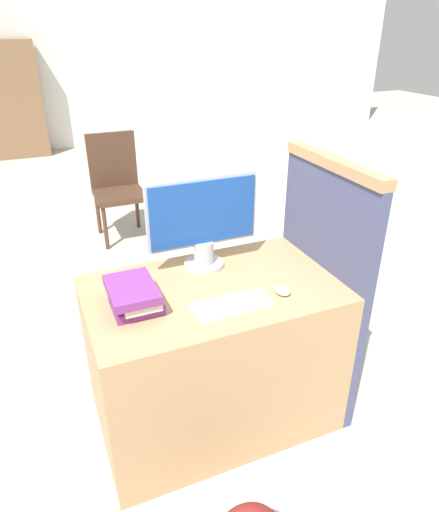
% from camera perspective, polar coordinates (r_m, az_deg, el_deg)
% --- Properties ---
extents(ground_plane, '(20.00, 20.00, 0.00)m').
position_cam_1_polar(ground_plane, '(2.33, 2.84, -24.74)').
color(ground_plane, '#BCB7A8').
extents(wall_back, '(12.00, 0.06, 2.80)m').
position_cam_1_polar(wall_back, '(7.83, -19.62, 22.62)').
color(wall_back, white).
rests_on(wall_back, ground_plane).
extents(desk, '(1.13, 0.70, 0.77)m').
position_cam_1_polar(desk, '(2.28, -0.81, -12.29)').
color(desk, tan).
rests_on(desk, ground_plane).
extents(carrel_divider, '(0.07, 0.70, 1.30)m').
position_cam_1_polar(carrel_divider, '(2.36, 12.55, -3.31)').
color(carrel_divider, '#474C70').
rests_on(carrel_divider, ground_plane).
extents(monitor, '(0.54, 0.19, 0.45)m').
position_cam_1_polar(monitor, '(2.14, -2.07, 4.21)').
color(monitor, '#B7B7BC').
rests_on(monitor, desk).
extents(keyboard, '(0.34, 0.14, 0.02)m').
position_cam_1_polar(keyboard, '(1.92, 1.54, -6.19)').
color(keyboard, silver).
rests_on(keyboard, desk).
extents(mouse, '(0.06, 0.08, 0.03)m').
position_cam_1_polar(mouse, '(2.02, 7.87, -4.27)').
color(mouse, white).
rests_on(mouse, desk).
extents(book_stack, '(0.21, 0.27, 0.11)m').
position_cam_1_polar(book_stack, '(1.92, -10.57, -4.93)').
color(book_stack, '#7A3384').
rests_on(book_stack, desk).
extents(far_chair, '(0.44, 0.44, 0.95)m').
position_cam_1_polar(far_chair, '(4.35, -12.72, 9.00)').
color(far_chair, '#4C3323').
rests_on(far_chair, ground_plane).
extents(bookshelf_far, '(1.12, 0.32, 1.63)m').
position_cam_1_polar(bookshelf_far, '(7.62, -25.64, 17.02)').
color(bookshelf_far, '#846042').
rests_on(bookshelf_far, ground_plane).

